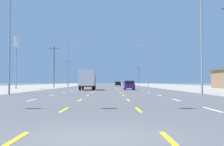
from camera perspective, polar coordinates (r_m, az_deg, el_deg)
ground_plane at (r=72.92m, az=-0.78°, el=-2.80°), size 572.00×572.00×0.00m
lot_apron_left at (r=77.13m, az=-19.52°, el=-2.64°), size 28.00×440.00×0.01m
lot_apron_right at (r=76.88m, az=18.02°, el=-2.66°), size 28.00×440.00×0.01m
lane_markings at (r=111.42m, az=-0.67°, el=-2.44°), size 10.64×227.60×0.01m
box_truck_inner_left_nearest at (r=48.84m, az=-4.76°, el=-1.15°), size 2.40×7.20×3.23m
hatchback_inner_right_near at (r=50.16m, az=3.34°, el=-2.37°), size 1.72×3.90×1.54m
sedan_inner_right_mid at (r=100.79m, az=1.18°, el=-2.08°), size 1.80×4.50×1.46m
sedan_inner_right_midfar at (r=121.73m, az=0.89°, el=-2.03°), size 1.80×4.50×1.46m
sedan_far_right_far at (r=124.64m, az=2.63°, el=-2.02°), size 1.80×4.50×1.46m
sedan_far_left_farther at (r=131.37m, az=-3.71°, el=-2.01°), size 1.80×4.50×1.46m
pole_sign_left_row_1 at (r=59.32m, az=-18.02°, el=4.53°), size 0.24×2.47×9.97m
streetlight_left_row_0 at (r=32.96m, az=-18.54°, el=6.92°), size 4.22×0.26×10.87m
streetlight_right_row_0 at (r=32.72m, az=16.33°, el=6.74°), size 4.04×0.26×10.67m
streetlight_left_row_1 at (r=75.52m, az=-8.23°, el=1.86°), size 3.87×0.26×10.63m
streetlight_right_row_1 at (r=75.43m, az=6.75°, el=1.91°), size 3.41×0.26×10.87m
utility_pole_left_row_1 at (r=73.06m, az=-11.16°, el=1.36°), size 2.20×0.26×10.11m
utility_pole_left_row_2 at (r=109.03m, az=-8.57°, el=0.10°), size 2.20×0.26×9.29m
utility_pole_right_row_3 at (r=138.19m, az=5.24°, el=-0.45°), size 2.20×0.26×8.54m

